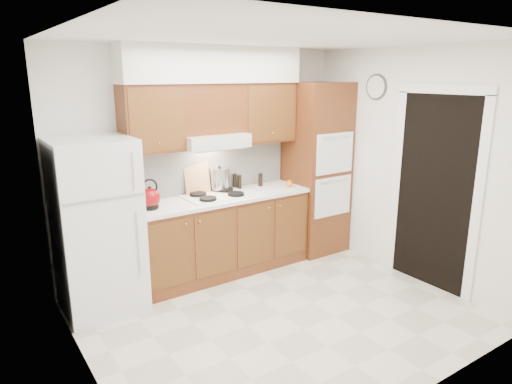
% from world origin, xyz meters
% --- Properties ---
extents(floor, '(3.60, 3.60, 0.00)m').
position_xyz_m(floor, '(0.00, 0.00, 0.00)').
color(floor, beige).
rests_on(floor, ground).
extents(ceiling, '(3.60, 3.60, 0.00)m').
position_xyz_m(ceiling, '(0.00, 0.00, 2.60)').
color(ceiling, white).
rests_on(ceiling, wall_back).
extents(wall_back, '(3.60, 0.02, 2.60)m').
position_xyz_m(wall_back, '(0.00, 1.50, 1.30)').
color(wall_back, white).
rests_on(wall_back, floor).
extents(wall_left, '(0.02, 3.00, 2.60)m').
position_xyz_m(wall_left, '(-1.80, 0.00, 1.30)').
color(wall_left, white).
rests_on(wall_left, floor).
extents(wall_right, '(0.02, 3.00, 2.60)m').
position_xyz_m(wall_right, '(1.80, 0.00, 1.30)').
color(wall_right, white).
rests_on(wall_right, floor).
extents(fridge, '(0.75, 0.72, 1.72)m').
position_xyz_m(fridge, '(-1.41, 1.14, 0.86)').
color(fridge, white).
rests_on(fridge, floor).
extents(base_cabinets, '(2.11, 0.60, 0.90)m').
position_xyz_m(base_cabinets, '(0.02, 1.20, 0.45)').
color(base_cabinets, brown).
rests_on(base_cabinets, floor).
extents(countertop, '(2.13, 0.62, 0.04)m').
position_xyz_m(countertop, '(0.03, 1.19, 0.92)').
color(countertop, white).
rests_on(countertop, base_cabinets).
extents(backsplash, '(2.11, 0.03, 0.56)m').
position_xyz_m(backsplash, '(0.02, 1.49, 1.22)').
color(backsplash, white).
rests_on(backsplash, countertop).
extents(oven_cabinet, '(0.70, 0.65, 2.20)m').
position_xyz_m(oven_cabinet, '(1.44, 1.18, 1.10)').
color(oven_cabinet, brown).
rests_on(oven_cabinet, floor).
extents(upper_cab_left, '(0.63, 0.33, 0.70)m').
position_xyz_m(upper_cab_left, '(-0.71, 1.33, 1.85)').
color(upper_cab_left, brown).
rests_on(upper_cab_left, wall_back).
extents(upper_cab_right, '(0.73, 0.33, 0.70)m').
position_xyz_m(upper_cab_right, '(0.72, 1.33, 1.85)').
color(upper_cab_right, brown).
rests_on(upper_cab_right, wall_back).
extents(range_hood, '(0.75, 0.45, 0.15)m').
position_xyz_m(range_hood, '(-0.02, 1.27, 1.57)').
color(range_hood, silver).
rests_on(range_hood, wall_back).
extents(upper_cab_over_hood, '(0.75, 0.33, 0.55)m').
position_xyz_m(upper_cab_over_hood, '(-0.02, 1.33, 1.92)').
color(upper_cab_over_hood, brown).
rests_on(upper_cab_over_hood, range_hood).
extents(soffit, '(2.13, 0.36, 0.40)m').
position_xyz_m(soffit, '(0.03, 1.32, 2.40)').
color(soffit, silver).
rests_on(soffit, wall_back).
extents(cooktop, '(0.74, 0.50, 0.01)m').
position_xyz_m(cooktop, '(-0.02, 1.21, 0.95)').
color(cooktop, white).
rests_on(cooktop, countertop).
extents(doorway, '(0.02, 0.90, 2.10)m').
position_xyz_m(doorway, '(1.79, -0.35, 1.05)').
color(doorway, black).
rests_on(doorway, floor).
extents(wall_clock, '(0.02, 0.30, 0.30)m').
position_xyz_m(wall_clock, '(1.79, 0.55, 2.15)').
color(wall_clock, '#3F3833').
rests_on(wall_clock, wall_right).
extents(kettle, '(0.26, 0.26, 0.21)m').
position_xyz_m(kettle, '(-0.84, 1.16, 1.06)').
color(kettle, maroon).
rests_on(kettle, countertop).
extents(cutting_board, '(0.31, 0.11, 0.41)m').
position_xyz_m(cutting_board, '(-0.15, 1.45, 1.14)').
color(cutting_board, tan).
rests_on(cutting_board, countertop).
extents(stock_pot, '(0.26, 0.26, 0.24)m').
position_xyz_m(stock_pot, '(0.13, 1.40, 1.09)').
color(stock_pot, '#ABABAF').
rests_on(stock_pot, cooktop).
extents(condiment_a, '(0.06, 0.06, 0.18)m').
position_xyz_m(condiment_a, '(0.35, 1.43, 1.03)').
color(condiment_a, black).
rests_on(condiment_a, countertop).
extents(condiment_b, '(0.06, 0.06, 0.17)m').
position_xyz_m(condiment_b, '(0.38, 1.38, 1.02)').
color(condiment_b, black).
rests_on(condiment_b, countertop).
extents(condiment_c, '(0.07, 0.07, 0.16)m').
position_xyz_m(condiment_c, '(0.67, 1.34, 1.02)').
color(condiment_c, black).
rests_on(condiment_c, countertop).
extents(orange_near, '(0.09, 0.09, 0.07)m').
position_xyz_m(orange_near, '(0.98, 1.15, 0.98)').
color(orange_near, orange).
rests_on(orange_near, countertop).
extents(orange_far, '(0.07, 0.07, 0.07)m').
position_xyz_m(orange_far, '(0.94, 1.09, 0.98)').
color(orange_far, '#FF980D').
rests_on(orange_far, countertop).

